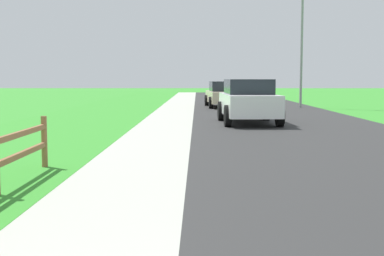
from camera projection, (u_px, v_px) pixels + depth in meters
ground_plane at (194, 112)px, 25.63m from camera, size 120.00×120.00×0.00m
road_asphalt at (260, 110)px, 27.59m from camera, size 7.00×66.00×0.01m
curb_concrete at (137, 110)px, 27.66m from camera, size 6.00×66.00×0.01m
grass_verge at (109, 110)px, 27.67m from camera, size 5.00×66.00×0.00m
parked_suv_white at (248, 101)px, 19.34m from camera, size 2.18×4.36×1.63m
parked_car_beige at (225, 94)px, 30.16m from camera, size 2.36×4.92×1.48m
street_lamp at (304, 32)px, 29.14m from camera, size 1.17×0.20×7.23m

